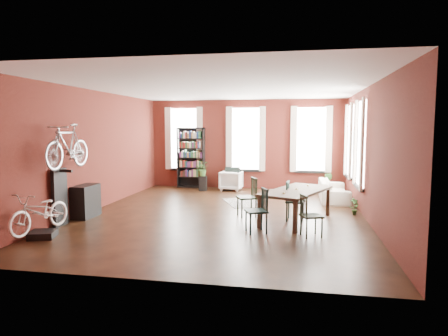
% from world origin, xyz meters
% --- Properties ---
extents(room, '(9.00, 9.04, 3.22)m').
position_xyz_m(room, '(0.25, 0.62, 2.14)').
color(room, black).
rests_on(room, ground).
extents(dining_table, '(1.79, 2.43, 0.76)m').
position_xyz_m(dining_table, '(1.84, -0.40, 0.38)').
color(dining_table, brown).
rests_on(dining_table, ground).
extents(dining_chair_a, '(0.56, 0.56, 0.93)m').
position_xyz_m(dining_chair_a, '(1.01, -1.58, 0.47)').
color(dining_chair_a, '#1A3937').
rests_on(dining_chair_a, ground).
extents(dining_chair_b, '(0.59, 0.59, 0.96)m').
position_xyz_m(dining_chair_b, '(0.62, -0.09, 0.48)').
color(dining_chair_b, black).
rests_on(dining_chair_b, ground).
extents(dining_chair_c, '(0.51, 0.51, 0.86)m').
position_xyz_m(dining_chair_c, '(2.15, -1.69, 0.43)').
color(dining_chair_c, black).
rests_on(dining_chair_c, ground).
extents(dining_chair_d, '(0.47, 0.47, 0.93)m').
position_xyz_m(dining_chair_d, '(1.81, -0.32, 0.47)').
color(dining_chair_d, '#1B3C38').
rests_on(dining_chair_d, ground).
extents(bookshelf, '(1.00, 0.32, 2.20)m').
position_xyz_m(bookshelf, '(-2.00, 4.30, 1.10)').
color(bookshelf, black).
rests_on(bookshelf, ground).
extents(white_armchair, '(0.77, 0.73, 0.74)m').
position_xyz_m(white_armchair, '(-0.44, 3.93, 0.37)').
color(white_armchair, white).
rests_on(white_armchair, ground).
extents(cream_sofa, '(0.61, 2.08, 0.81)m').
position_xyz_m(cream_sofa, '(2.95, 2.60, 0.41)').
color(cream_sofa, beige).
rests_on(cream_sofa, ground).
extents(striped_rug, '(1.45, 1.74, 0.01)m').
position_xyz_m(striped_rug, '(0.30, 1.65, 0.01)').
color(striped_rug, black).
rests_on(striped_rug, ground).
extents(bike_trainer, '(0.60, 0.60, 0.14)m').
position_xyz_m(bike_trainer, '(-3.18, -2.77, 0.07)').
color(bike_trainer, black).
rests_on(bike_trainer, ground).
extents(bike_wall_rack, '(0.16, 0.60, 1.30)m').
position_xyz_m(bike_wall_rack, '(-3.40, -1.80, 0.65)').
color(bike_wall_rack, black).
rests_on(bike_wall_rack, ground).
extents(console_table, '(0.40, 0.80, 0.80)m').
position_xyz_m(console_table, '(-3.28, -0.90, 0.40)').
color(console_table, black).
rests_on(console_table, ground).
extents(plant_stand, '(0.28, 0.28, 0.51)m').
position_xyz_m(plant_stand, '(-1.39, 3.63, 0.26)').
color(plant_stand, black).
rests_on(plant_stand, ground).
extents(plant_by_sofa, '(0.49, 0.73, 0.30)m').
position_xyz_m(plant_by_sofa, '(2.83, 4.07, 0.15)').
color(plant_by_sofa, '#2B5E25').
rests_on(plant_by_sofa, ground).
extents(plant_small, '(0.42, 0.49, 0.16)m').
position_xyz_m(plant_small, '(3.29, 0.59, 0.08)').
color(plant_small, '#2C5C25').
rests_on(plant_small, ground).
extents(bicycle_floor, '(0.64, 0.88, 1.54)m').
position_xyz_m(bicycle_floor, '(-3.18, -2.80, 0.91)').
color(bicycle_floor, silver).
rests_on(bicycle_floor, bike_trainer).
extents(bicycle_hung, '(0.47, 1.00, 1.66)m').
position_xyz_m(bicycle_hung, '(-3.15, -1.80, 2.13)').
color(bicycle_hung, '#A5A8AD').
rests_on(bicycle_hung, bike_wall_rack).
extents(plant_on_stand, '(0.56, 0.60, 0.41)m').
position_xyz_m(plant_on_stand, '(-1.41, 3.66, 0.72)').
color(plant_on_stand, '#356126').
rests_on(plant_on_stand, plant_stand).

